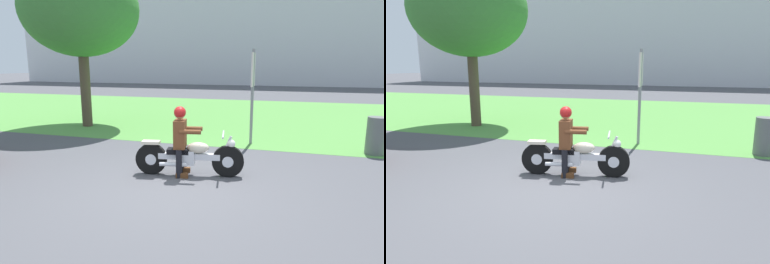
{
  "view_description": "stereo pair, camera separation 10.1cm",
  "coord_description": "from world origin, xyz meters",
  "views": [
    {
      "loc": [
        2.03,
        -5.37,
        2.21
      ],
      "look_at": [
        0.11,
        1.01,
        0.85
      ],
      "focal_mm": 31.39,
      "sensor_mm": 36.0,
      "label": 1
    },
    {
      "loc": [
        2.13,
        -5.34,
        2.21
      ],
      "look_at": [
        0.11,
        1.01,
        0.85
      ],
      "focal_mm": 31.39,
      "sensor_mm": 36.0,
      "label": 2
    }
  ],
  "objects": [
    {
      "name": "trash_can",
      "position": [
        4.05,
        3.66,
        0.47
      ],
      "size": [
        0.45,
        0.45,
        0.93
      ],
      "primitive_type": "cylinder",
      "color": "#595E5B",
      "rests_on": "ground"
    },
    {
      "name": "sign_banner",
      "position": [
        0.96,
        3.9,
        1.72
      ],
      "size": [
        0.08,
        0.6,
        2.6
      ],
      "color": "gray",
      "rests_on": "ground"
    },
    {
      "name": "rider_lead",
      "position": [
        -0.05,
        0.78,
        0.81
      ],
      "size": [
        0.6,
        0.52,
        1.4
      ],
      "rotation": [
        0.0,
        0.0,
        0.18
      ],
      "color": "black",
      "rests_on": "ground"
    },
    {
      "name": "motorcycle_lead",
      "position": [
        0.12,
        0.81,
        0.39
      ],
      "size": [
        2.16,
        0.73,
        0.87
      ],
      "rotation": [
        0.0,
        0.0,
        0.18
      ],
      "color": "black",
      "rests_on": "ground"
    },
    {
      "name": "grass_verge",
      "position": [
        0.0,
        9.25,
        0.0
      ],
      "size": [
        60.0,
        12.0,
        0.01
      ],
      "primitive_type": "cube",
      "color": "#549342",
      "rests_on": "ground"
    },
    {
      "name": "stadium_facade",
      "position": [
        1.64,
        33.36,
        6.3
      ],
      "size": [
        62.71,
        8.0,
        12.59
      ],
      "primitive_type": "cube",
      "color": "silver",
      "rests_on": "ground"
    },
    {
      "name": "ground",
      "position": [
        0.0,
        0.0,
        0.0
      ],
      "size": [
        120.0,
        120.0,
        0.0
      ],
      "primitive_type": "plane",
      "color": "#4C4C51"
    },
    {
      "name": "tree_roadside",
      "position": [
        -5.02,
        4.96,
        4.0
      ],
      "size": [
        3.95,
        3.95,
        5.59
      ],
      "color": "brown",
      "rests_on": "ground"
    }
  ]
}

